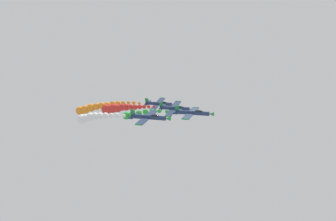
# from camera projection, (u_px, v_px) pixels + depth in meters

# --- Properties ---
(airplane_lead) EXTENTS (9.48, 10.35, 2.85)m
(airplane_lead) POSITION_uv_depth(u_px,v_px,m) (193.00, 113.00, 90.60)
(airplane_lead) COLOR navy
(smoke_trail_lead) EXTENTS (2.54, 14.17, 3.71)m
(smoke_trail_lead) POSITION_uv_depth(u_px,v_px,m) (136.00, 114.00, 97.20)
(smoke_trail_lead) COLOR green
(airplane_left_inner) EXTENTS (9.10, 10.35, 3.63)m
(airplane_left_inner) POSITION_uv_depth(u_px,v_px,m) (175.00, 108.00, 102.40)
(airplane_left_inner) COLOR navy
(smoke_trail_left_inner) EXTENTS (4.56, 19.80, 4.10)m
(smoke_trail_left_inner) POSITION_uv_depth(u_px,v_px,m) (116.00, 108.00, 111.41)
(smoke_trail_left_inner) COLOR red
(airplane_right_inner) EXTENTS (9.43, 10.35, 2.99)m
(airplane_right_inner) POSITION_uv_depth(u_px,v_px,m) (149.00, 117.00, 84.73)
(airplane_right_inner) COLOR navy
(smoke_trail_right_inner) EXTENTS (4.83, 16.18, 4.18)m
(smoke_trail_right_inner) POSITION_uv_depth(u_px,v_px,m) (91.00, 117.00, 93.04)
(smoke_trail_right_inner) COLOR white
(airplane_left_outer) EXTENTS (9.20, 10.35, 3.45)m
(airplane_left_outer) POSITION_uv_depth(u_px,v_px,m) (159.00, 104.00, 113.67)
(airplane_left_outer) COLOR navy
(smoke_trail_left_outer) EXTENTS (4.69, 23.55, 5.50)m
(smoke_trail_left_outer) POSITION_uv_depth(u_px,v_px,m) (94.00, 108.00, 120.82)
(smoke_trail_left_outer) COLOR orange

